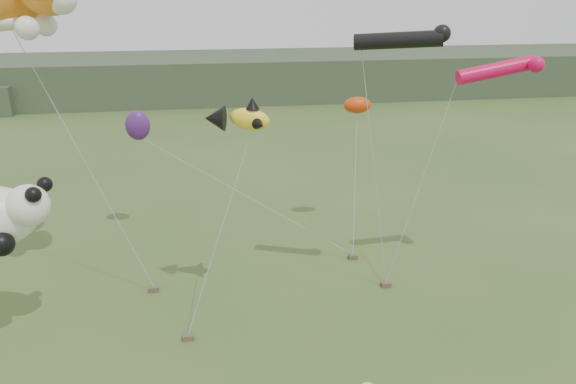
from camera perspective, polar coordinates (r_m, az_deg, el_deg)
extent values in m
cube|color=#2D3D28|center=(57.62, -7.39, 11.59)|extent=(90.00, 12.00, 4.00)
cube|color=brown|center=(21.27, -13.46, -9.55)|extent=(0.34, 0.27, 0.18)
cube|color=brown|center=(18.46, -10.09, -14.28)|extent=(0.34, 0.27, 0.18)
cube|color=brown|center=(21.31, 9.91, -9.22)|extent=(0.34, 0.27, 0.18)
cube|color=brown|center=(23.15, 6.60, -6.53)|extent=(0.34, 0.27, 0.18)
sphere|color=white|center=(19.00, -24.98, 14.85)|extent=(0.71, 0.71, 0.71)
sphere|color=white|center=(20.32, -23.40, 15.30)|extent=(0.71, 0.71, 0.71)
ellipsoid|color=yellow|center=(17.32, -3.90, 7.40)|extent=(1.41, 0.81, 0.83)
cone|color=black|center=(17.51, -7.47, 7.42)|extent=(0.78, 0.91, 0.80)
cone|color=black|center=(17.22, -3.64, 8.99)|extent=(0.44, 0.44, 0.35)
cone|color=black|center=(16.93, -2.85, 6.82)|extent=(0.47, 0.49, 0.35)
cone|color=black|center=(17.79, -3.17, 7.47)|extent=(0.47, 0.49, 0.35)
cylinder|color=black|center=(18.10, 11.12, 14.89)|extent=(2.69, 1.49, 0.67)
sphere|color=black|center=(18.14, 15.37, 15.26)|extent=(0.54, 0.54, 0.54)
cylinder|color=#D60745|center=(20.56, 20.33, 11.54)|extent=(2.70, 0.52, 0.95)
sphere|color=#D60745|center=(20.79, 23.92, 11.75)|extent=(0.53, 0.53, 0.53)
sphere|color=white|center=(17.95, -24.89, -1.25)|extent=(1.25, 1.25, 1.25)
sphere|color=black|center=(17.34, -24.46, -0.26)|extent=(0.46, 0.46, 0.46)
sphere|color=black|center=(18.12, -23.48, 0.72)|extent=(0.46, 0.46, 0.46)
sphere|color=black|center=(18.05, -27.08, -4.72)|extent=(0.73, 0.73, 0.73)
ellipsoid|color=red|center=(24.23, 7.06, 8.76)|extent=(1.19, 0.69, 0.69)
ellipsoid|color=#4B1E67|center=(24.43, -15.03, 6.56)|extent=(1.03, 0.69, 1.26)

